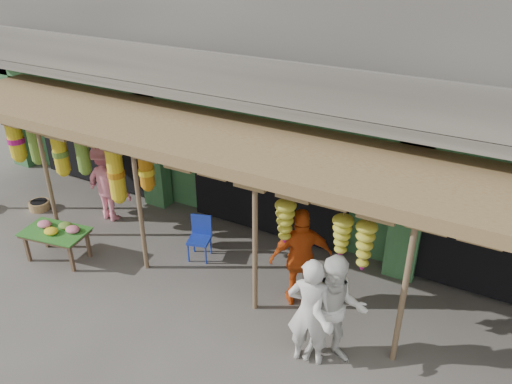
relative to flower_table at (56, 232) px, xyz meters
The scene contains 11 objects.
ground 3.42m from the flower_table, 13.91° to the left, with size 80.00×80.00×0.00m, color #514C47.
building 7.10m from the flower_table, 60.11° to the left, with size 16.40×6.80×7.00m.
awning 4.01m from the flower_table, 27.40° to the left, with size 14.00×2.70×2.79m.
flower_table is the anchor object (origin of this frame).
blue_chair 2.90m from the flower_table, 31.12° to the left, with size 0.54×0.55×0.90m.
basket_left 2.47m from the flower_table, 150.02° to the left, with size 0.49×0.49×0.20m, color brown.
basket_right 1.23m from the flower_table, 151.48° to the left, with size 0.44×0.44×0.20m, color #9C7F49.
person_front 5.58m from the flower_table, ahead, with size 0.69×0.45×1.89m, color silver.
person_right 5.93m from the flower_table, ahead, with size 0.93×0.73×1.92m, color silver.
person_vendor 5.03m from the flower_table, 13.40° to the left, with size 1.12×0.47×1.91m, color #C74B12.
person_shopper 1.80m from the flower_table, 97.70° to the left, with size 1.23×0.70×1.90m, color pink.
Camera 1 is at (4.41, -6.32, 6.01)m, focal length 35.00 mm.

